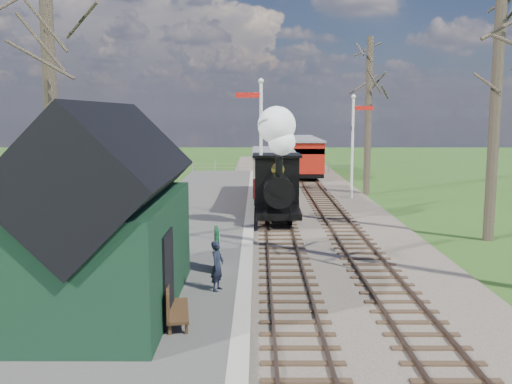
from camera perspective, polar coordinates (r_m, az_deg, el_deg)
distant_hills at (r=76.28m, az=1.86°, el=-8.03°), size 114.40×48.00×22.02m
ballast_bed at (r=31.37m, az=4.09°, el=-0.70°), size 8.00×60.00×0.10m
track_near at (r=31.30m, az=1.71°, el=-0.61°), size 1.60×60.00×0.15m
track_far at (r=31.47m, az=6.45°, el=-0.61°), size 1.60×60.00×0.15m
platform at (r=23.55m, az=-6.32°, el=-3.48°), size 5.00×44.00×0.20m
coping_strip at (r=23.40m, az=-0.71°, el=-3.50°), size 0.40×44.00×0.21m
station_shed at (r=13.61m, az=-14.54°, el=-2.78°), size 3.25×6.30×4.78m
semaphore_near at (r=24.96m, az=0.34°, el=5.36°), size 1.22×0.24×6.22m
semaphore_far at (r=31.41m, az=9.77°, el=5.27°), size 1.22×0.24×5.72m
bare_trees at (r=19.17m, az=6.78°, el=9.28°), size 15.51×22.39×12.00m
fence_line at (r=45.15m, az=1.62°, el=2.59°), size 12.60×0.08×1.00m
locomotive at (r=24.14m, az=2.15°, el=1.88°), size 1.92×4.48×4.80m
coach at (r=30.23m, az=1.77°, el=1.98°), size 2.24×7.69×2.36m
red_carriage_a at (r=40.81m, az=5.02°, el=3.45°), size 2.20×5.44×2.31m
red_carriage_b at (r=46.28m, az=4.45°, el=3.98°), size 2.20×5.44×2.31m
sign_board at (r=16.53m, az=-3.91°, el=-5.78°), size 0.21×0.86×1.25m
bench at (r=12.74m, az=-8.34°, el=-11.00°), size 0.67×1.62×0.90m
person at (r=14.75m, az=-3.89°, el=-7.37°), size 0.45×0.55×1.30m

